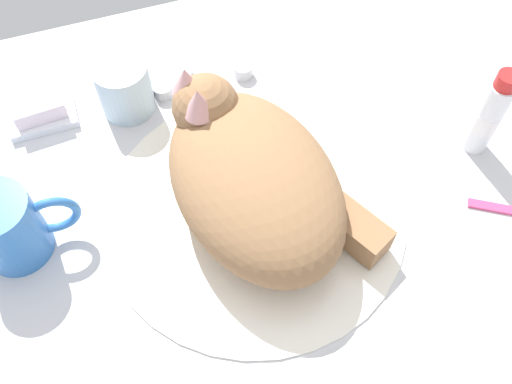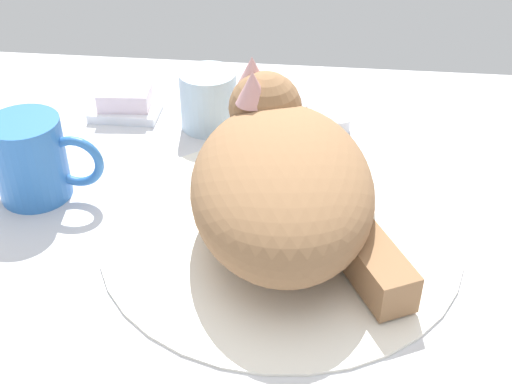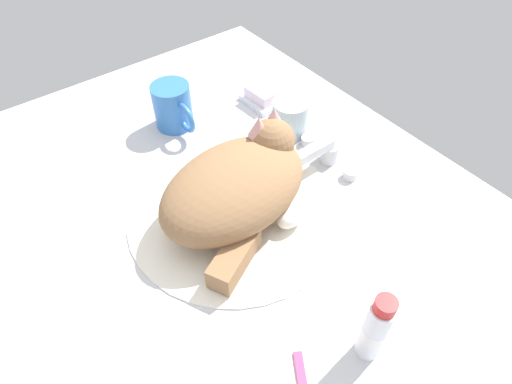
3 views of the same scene
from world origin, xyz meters
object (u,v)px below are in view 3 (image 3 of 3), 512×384
object	(u,v)px
rinse_cup	(290,118)
soap_bar	(262,94)
faucet	(324,153)
coffee_mug	(173,107)
cat	(239,185)
toothpaste_bottle	(374,330)

from	to	relation	value
rinse_cup	soap_bar	size ratio (longest dim) A/B	1.14
faucet	coffee_mug	distance (cm)	32.19
faucet	rinse_cup	bearing A→B (deg)	176.38
cat	coffee_mug	size ratio (longest dim) A/B	2.41
soap_bar	toothpaste_bottle	xyz separation A→B (cm)	(53.45, -23.74, 3.65)
rinse_cup	toothpaste_bottle	bearing A→B (deg)	-27.56
cat	rinse_cup	xyz separation A→B (cm)	(-11.02, 20.62, -2.68)
cat	soap_bar	bearing A→B (deg)	135.17
toothpaste_bottle	faucet	bearing A→B (deg)	145.56
rinse_cup	soap_bar	distance (cm)	11.91
rinse_cup	cat	bearing A→B (deg)	-61.88
cat	coffee_mug	bearing A→B (deg)	173.09
faucet	toothpaste_bottle	distance (cm)	37.49
coffee_mug	soap_bar	distance (cm)	19.95
rinse_cup	soap_bar	world-z (taller)	rinse_cup
cat	soap_bar	size ratio (longest dim) A/B	4.39
cat	soap_bar	xyz separation A→B (cm)	(-22.69, 22.56, -4.05)
cat	rinse_cup	world-z (taller)	cat
faucet	cat	world-z (taller)	cat
coffee_mug	toothpaste_bottle	size ratio (longest dim) A/B	0.93
cat	soap_bar	world-z (taller)	cat
cat	rinse_cup	bearing A→B (deg)	118.12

